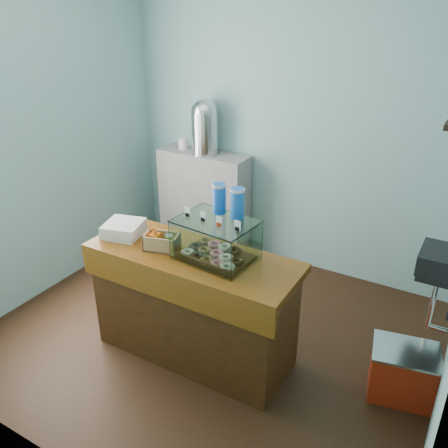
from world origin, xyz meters
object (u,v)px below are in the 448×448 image
Objects in this scene: counter at (194,305)px; display_case at (218,236)px; red_cooler at (403,372)px; coffee_urn at (205,125)px.

display_case reaches higher than counter.
display_case is at bearing 20.23° from counter.
counter reaches higher than red_cooler.
coffee_urn reaches higher than display_case.
coffee_urn is 2.93m from red_cooler.
counter is at bearing -61.04° from coffee_urn.
counter is at bearing -177.93° from red_cooler.
display_case is 1.87m from coffee_urn.
red_cooler is at bearing 17.92° from display_case.
red_cooler is (1.51, 0.36, -0.26)m from counter.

